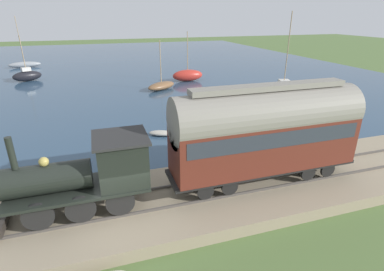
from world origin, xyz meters
The scene contains 12 objects.
ground_plane centered at (0.00, 0.00, 0.00)m, with size 200.00×200.00×0.00m, color #516B38.
harbor_water centered at (43.76, 0.00, 0.00)m, with size 80.00×80.00×0.01m.
rail_embankment centered at (0.70, 0.00, 0.28)m, with size 5.53×56.00×0.67m.
steam_locomotive centered at (0.70, 1.05, 2.39)m, with size 2.17×5.94×3.47m.
passenger_coach centered at (0.70, -6.66, 3.25)m, with size 2.22×9.06×4.64m.
sailboat_red centered at (26.57, -10.81, 0.75)m, with size 1.65×3.95×6.09m.
sailboat_gray centered at (44.58, 11.22, 0.53)m, with size 1.83×4.86×7.79m.
sailboat_brown centered at (22.94, -6.57, 0.47)m, with size 3.50×4.14×5.47m.
sailboat_black centered at (32.87, 8.88, 0.72)m, with size 2.68×3.74×5.68m.
sailboat_yellow centered at (17.46, -19.05, 0.60)m, with size 2.68×4.00×8.35m.
rowboat_near_shore centered at (9.23, -3.58, 0.19)m, with size 1.41×1.97×0.35m.
rowboat_far_out centered at (13.72, -7.21, 0.26)m, with size 1.86×2.78×0.51m.
Camera 1 is at (-10.33, 0.39, 8.10)m, focal length 28.00 mm.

